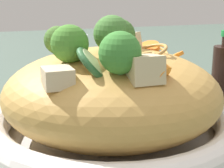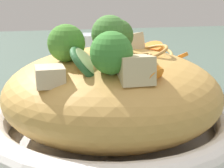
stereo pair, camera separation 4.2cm
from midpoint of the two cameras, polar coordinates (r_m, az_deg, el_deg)
The scene contains 8 objects.
ground_plane at distance 0.45m, azimuth -2.72°, elevation -10.31°, with size 3.00×3.00×0.00m, color #425248.
serving_bowl at distance 0.44m, azimuth -2.77°, elevation -7.26°, with size 0.33×0.33×0.05m.
noodle_heap at distance 0.43m, azimuth -2.83°, elevation -1.45°, with size 0.27×0.27×0.12m.
broccoli_florets at distance 0.39m, azimuth -6.19°, elevation 7.04°, with size 0.10×0.21×0.07m.
carrot_coins at distance 0.44m, azimuth 3.78°, elevation 4.83°, with size 0.11×0.20×0.03m.
zucchini_slices at distance 0.41m, azimuth -6.17°, elevation 5.19°, with size 0.12×0.17×0.04m.
chicken_chunks at distance 0.37m, azimuth -2.15°, elevation 4.03°, with size 0.15×0.15×0.04m.
drinking_glass at distance 0.72m, azimuth -8.23°, elevation 3.81°, with size 0.06×0.06×0.11m.
Camera 1 is at (-0.14, -0.38, 0.19)m, focal length 54.08 mm.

